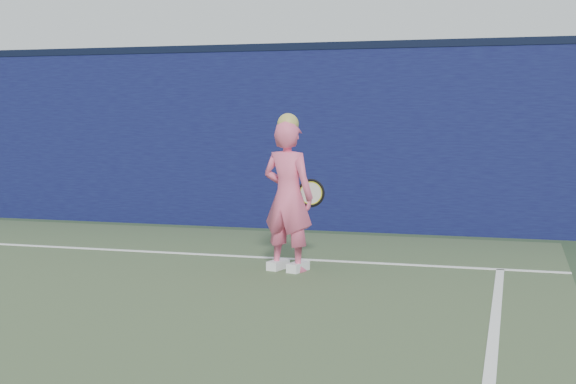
% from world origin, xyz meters
% --- Properties ---
extents(backstop_wall, '(24.00, 0.40, 2.50)m').
position_xyz_m(backstop_wall, '(0.00, 6.50, 1.25)').
color(backstop_wall, '#0C0D38').
rests_on(backstop_wall, ground).
extents(wall_cap, '(24.00, 0.42, 0.10)m').
position_xyz_m(wall_cap, '(0.00, 6.50, 2.55)').
color(wall_cap, black).
rests_on(wall_cap, backstop_wall).
extents(player, '(0.64, 0.51, 1.63)m').
position_xyz_m(player, '(2.68, 3.38, 0.78)').
color(player, '#EA5B82').
rests_on(player, ground).
extents(racket, '(0.55, 0.19, 0.31)m').
position_xyz_m(racket, '(2.80, 3.80, 0.77)').
color(racket, black).
rests_on(racket, ground).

